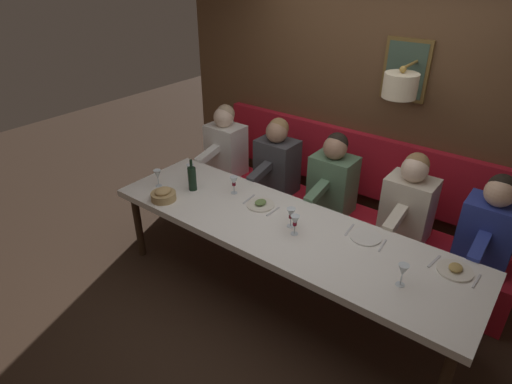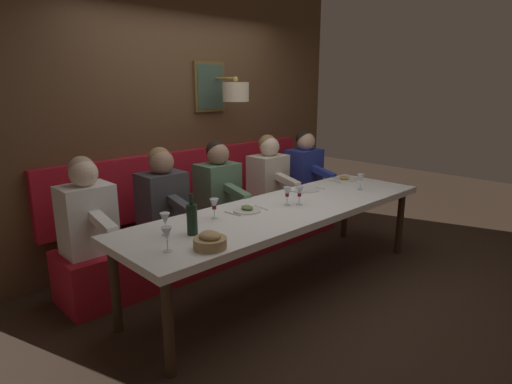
{
  "view_description": "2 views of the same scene",
  "coord_description": "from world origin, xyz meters",
  "px_view_note": "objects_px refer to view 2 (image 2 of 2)",
  "views": [
    {
      "loc": [
        -2.4,
        -1.58,
        2.64
      ],
      "look_at": [
        0.05,
        0.31,
        0.92
      ],
      "focal_mm": 30.08,
      "sensor_mm": 36.0,
      "label": 1
    },
    {
      "loc": [
        -2.38,
        2.66,
        1.78
      ],
      "look_at": [
        0.05,
        0.31,
        0.92
      ],
      "focal_mm": 29.85,
      "sensor_mm": 36.0,
      "label": 2
    }
  ],
  "objects_px": {
    "wine_glass_5": "(214,205)",
    "wine_bottle": "(192,219)",
    "diner_middle": "(218,183)",
    "dining_table": "(285,213)",
    "diner_nearest": "(305,165)",
    "wine_glass_4": "(361,178)",
    "diner_far": "(163,194)",
    "bread_bowl": "(210,241)",
    "wine_glass_0": "(299,192)",
    "diner_near": "(268,173)",
    "wine_glass_3": "(167,234)",
    "wine_glass_2": "(165,219)",
    "wine_glass_1": "(287,192)",
    "diner_farthest": "(87,209)"
  },
  "relations": [
    {
      "from": "dining_table",
      "to": "wine_bottle",
      "type": "relative_size",
      "value": 10.28
    },
    {
      "from": "diner_nearest",
      "to": "wine_glass_4",
      "type": "height_order",
      "value": "diner_nearest"
    },
    {
      "from": "wine_glass_2",
      "to": "wine_glass_0",
      "type": "bearing_deg",
      "value": -96.78
    },
    {
      "from": "wine_glass_4",
      "to": "wine_glass_5",
      "type": "xyz_separation_m",
      "value": [
        0.28,
        1.66,
        -0.0
      ]
    },
    {
      "from": "wine_glass_2",
      "to": "wine_glass_3",
      "type": "xyz_separation_m",
      "value": [
        -0.27,
        0.16,
        0.0
      ]
    },
    {
      "from": "wine_glass_5",
      "to": "wine_bottle",
      "type": "relative_size",
      "value": 0.55
    },
    {
      "from": "wine_glass_0",
      "to": "bread_bowl",
      "type": "relative_size",
      "value": 0.75
    },
    {
      "from": "diner_far",
      "to": "wine_bottle",
      "type": "bearing_deg",
      "value": 160.64
    },
    {
      "from": "diner_farthest",
      "to": "wine_glass_2",
      "type": "height_order",
      "value": "diner_farthest"
    },
    {
      "from": "wine_glass_5",
      "to": "wine_bottle",
      "type": "distance_m",
      "value": 0.39
    },
    {
      "from": "diner_farthest",
      "to": "dining_table",
      "type": "bearing_deg",
      "value": -122.58
    },
    {
      "from": "wine_glass_0",
      "to": "wine_glass_2",
      "type": "distance_m",
      "value": 1.29
    },
    {
      "from": "diner_middle",
      "to": "wine_glass_5",
      "type": "height_order",
      "value": "diner_middle"
    },
    {
      "from": "diner_nearest",
      "to": "wine_glass_0",
      "type": "bearing_deg",
      "value": 127.89
    },
    {
      "from": "wine_glass_2",
      "to": "wine_glass_4",
      "type": "xyz_separation_m",
      "value": [
        -0.22,
        -2.15,
        0.0
      ]
    },
    {
      "from": "diner_farthest",
      "to": "bread_bowl",
      "type": "relative_size",
      "value": 3.6
    },
    {
      "from": "dining_table",
      "to": "wine_glass_5",
      "type": "distance_m",
      "value": 0.7
    },
    {
      "from": "diner_nearest",
      "to": "diner_middle",
      "type": "height_order",
      "value": "same"
    },
    {
      "from": "dining_table",
      "to": "diner_far",
      "type": "relative_size",
      "value": 3.9
    },
    {
      "from": "diner_near",
      "to": "wine_glass_4",
      "type": "distance_m",
      "value": 1.04
    },
    {
      "from": "wine_bottle",
      "to": "bread_bowl",
      "type": "xyz_separation_m",
      "value": [
        -0.29,
        0.07,
        -0.07
      ]
    },
    {
      "from": "wine_glass_0",
      "to": "dining_table",
      "type": "bearing_deg",
      "value": 73.32
    },
    {
      "from": "diner_middle",
      "to": "diner_farthest",
      "type": "height_order",
      "value": "same"
    },
    {
      "from": "wine_glass_3",
      "to": "wine_glass_5",
      "type": "distance_m",
      "value": 0.72
    },
    {
      "from": "diner_middle",
      "to": "bread_bowl",
      "type": "bearing_deg",
      "value": 139.01
    },
    {
      "from": "wine_glass_1",
      "to": "wine_glass_3",
      "type": "height_order",
      "value": "same"
    },
    {
      "from": "wine_glass_3",
      "to": "wine_glass_4",
      "type": "distance_m",
      "value": 2.31
    },
    {
      "from": "diner_middle",
      "to": "bread_bowl",
      "type": "relative_size",
      "value": 3.6
    },
    {
      "from": "bread_bowl",
      "to": "dining_table",
      "type": "bearing_deg",
      "value": -74.2
    },
    {
      "from": "diner_far",
      "to": "bread_bowl",
      "type": "xyz_separation_m",
      "value": [
        -1.18,
        0.38,
        -0.03
      ]
    },
    {
      "from": "wine_glass_5",
      "to": "diner_farthest",
      "type": "bearing_deg",
      "value": 45.58
    },
    {
      "from": "diner_middle",
      "to": "wine_glass_3",
      "type": "xyz_separation_m",
      "value": [
        -1.04,
        1.26,
        0.04
      ]
    },
    {
      "from": "diner_near",
      "to": "wine_glass_0",
      "type": "relative_size",
      "value": 4.82
    },
    {
      "from": "dining_table",
      "to": "diner_near",
      "type": "bearing_deg",
      "value": -38.0
    },
    {
      "from": "diner_nearest",
      "to": "diner_far",
      "type": "xyz_separation_m",
      "value": [
        0.0,
        2.0,
        0.0
      ]
    },
    {
      "from": "diner_farthest",
      "to": "wine_glass_0",
      "type": "xyz_separation_m",
      "value": [
        -0.92,
        -1.52,
        0.04
      ]
    },
    {
      "from": "dining_table",
      "to": "diner_nearest",
      "type": "bearing_deg",
      "value": -56.27
    },
    {
      "from": "wine_glass_4",
      "to": "diner_nearest",
      "type": "bearing_deg",
      "value": -17.59
    },
    {
      "from": "diner_middle",
      "to": "wine_glass_1",
      "type": "xyz_separation_m",
      "value": [
        -0.85,
        -0.09,
        0.04
      ]
    },
    {
      "from": "diner_near",
      "to": "wine_glass_2",
      "type": "distance_m",
      "value": 1.99
    },
    {
      "from": "diner_far",
      "to": "bread_bowl",
      "type": "height_order",
      "value": "diner_far"
    },
    {
      "from": "diner_near",
      "to": "wine_glass_2",
      "type": "xyz_separation_m",
      "value": [
        -0.77,
        1.83,
        0.04
      ]
    },
    {
      "from": "diner_nearest",
      "to": "wine_glass_2",
      "type": "bearing_deg",
      "value": 107.38
    },
    {
      "from": "diner_near",
      "to": "diner_far",
      "type": "distance_m",
      "value": 1.37
    },
    {
      "from": "wine_glass_1",
      "to": "bread_bowl",
      "type": "relative_size",
      "value": 0.75
    },
    {
      "from": "wine_glass_5",
      "to": "diner_far",
      "type": "bearing_deg",
      "value": 2.4
    },
    {
      "from": "diner_near",
      "to": "wine_bottle",
      "type": "xyz_separation_m",
      "value": [
        -0.89,
        1.69,
        0.04
      ]
    },
    {
      "from": "diner_middle",
      "to": "dining_table",
      "type": "bearing_deg",
      "value": -177.5
    },
    {
      "from": "wine_glass_2",
      "to": "wine_glass_5",
      "type": "relative_size",
      "value": 1.0
    },
    {
      "from": "wine_glass_5",
      "to": "diner_near",
      "type": "bearing_deg",
      "value": -62.09
    }
  ]
}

